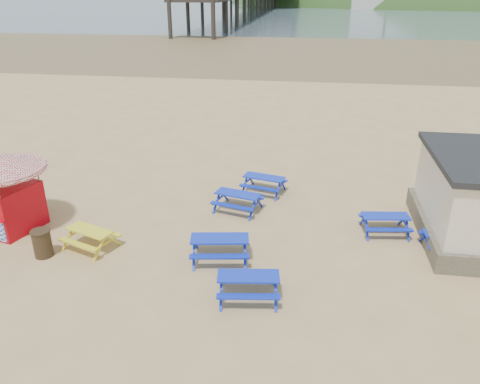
% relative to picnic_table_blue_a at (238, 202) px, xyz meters
% --- Properties ---
extents(ground, '(400.00, 400.00, 0.00)m').
position_rel_picnic_table_blue_a_xyz_m(ground, '(0.12, -1.90, -0.38)').
color(ground, tan).
rests_on(ground, ground).
extents(wet_sand, '(400.00, 400.00, 0.00)m').
position_rel_picnic_table_blue_a_xyz_m(wet_sand, '(0.12, 53.10, -0.38)').
color(wet_sand, brown).
rests_on(wet_sand, ground).
extents(sea, '(400.00, 400.00, 0.00)m').
position_rel_picnic_table_blue_a_xyz_m(sea, '(0.12, 168.10, -0.37)').
color(sea, '#4A5C69').
rests_on(sea, ground).
extents(picnic_table_blue_a, '(2.12, 1.87, 0.76)m').
position_rel_picnic_table_blue_a_xyz_m(picnic_table_blue_a, '(0.00, 0.00, 0.00)').
color(picnic_table_blue_a, '#0B01B7').
rests_on(picnic_table_blue_a, ground).
extents(picnic_table_blue_b, '(2.07, 1.82, 0.75)m').
position_rel_picnic_table_blue_a_xyz_m(picnic_table_blue_b, '(0.85, 1.97, -0.01)').
color(picnic_table_blue_b, '#0B01B7').
rests_on(picnic_table_blue_b, ground).
extents(picnic_table_blue_c, '(1.87, 1.58, 0.71)m').
position_rel_picnic_table_blue_a_xyz_m(picnic_table_blue_c, '(5.66, -1.02, -0.02)').
color(picnic_table_blue_c, '#0B01B7').
rests_on(picnic_table_blue_c, ground).
extents(picnic_table_blue_d, '(2.15, 1.84, 0.81)m').
position_rel_picnic_table_blue_a_xyz_m(picnic_table_blue_d, '(-0.01, -3.74, 0.02)').
color(picnic_table_blue_d, '#0B01B7').
rests_on(picnic_table_blue_d, ground).
extents(picnic_table_blue_e, '(1.98, 1.68, 0.76)m').
position_rel_picnic_table_blue_a_xyz_m(picnic_table_blue_e, '(1.22, -5.68, -0.00)').
color(picnic_table_blue_e, '#0B01B7').
rests_on(picnic_table_blue_e, ground).
extents(picnic_table_blue_f, '(1.71, 1.43, 0.67)m').
position_rel_picnic_table_blue_a_xyz_m(picnic_table_blue_f, '(7.61, -2.01, -0.05)').
color(picnic_table_blue_f, '#0B01B7').
rests_on(picnic_table_blue_f, ground).
extents(picnic_table_yellow, '(2.06, 1.86, 0.71)m').
position_rel_picnic_table_blue_a_xyz_m(picnic_table_yellow, '(-4.60, -3.72, -0.02)').
color(picnic_table_yellow, yellow).
rests_on(picnic_table_yellow, ground).
extents(ice_cream_kiosk, '(4.08, 4.08, 2.98)m').
position_rel_picnic_table_blue_a_xyz_m(ice_cream_kiosk, '(-8.24, -2.82, 1.50)').
color(ice_cream_kiosk, '#B60410').
rests_on(ice_cream_kiosk, ground).
extents(litter_bin, '(0.66, 0.66, 0.96)m').
position_rel_picnic_table_blue_a_xyz_m(litter_bin, '(-5.96, -4.47, 0.11)').
color(litter_bin, '#3B2819').
rests_on(litter_bin, ground).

